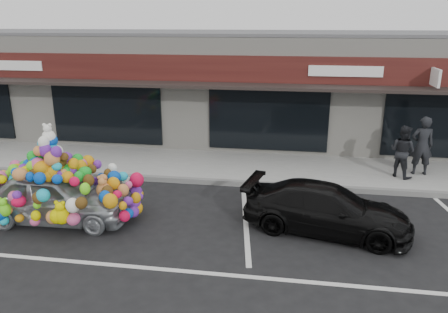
% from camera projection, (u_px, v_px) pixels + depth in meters
% --- Properties ---
extents(ground, '(90.00, 90.00, 0.00)m').
position_uv_depth(ground, '(136.00, 216.00, 11.12)').
color(ground, black).
rests_on(ground, ground).
extents(shop_building, '(24.00, 7.20, 4.31)m').
position_uv_depth(shop_building, '(202.00, 84.00, 18.41)').
color(shop_building, beige).
rests_on(shop_building, ground).
extents(sidewalk, '(26.00, 3.00, 0.15)m').
position_uv_depth(sidewalk, '(176.00, 164.00, 14.86)').
color(sidewalk, gray).
rests_on(sidewalk, ground).
extents(kerb, '(26.00, 0.18, 0.16)m').
position_uv_depth(kerb, '(163.00, 179.00, 13.45)').
color(kerb, slate).
rests_on(kerb, ground).
extents(parking_stripe_left, '(0.73, 4.37, 0.01)m').
position_uv_depth(parking_stripe_left, '(25.00, 205.00, 11.78)').
color(parking_stripe_left, silver).
rests_on(parking_stripe_left, ground).
extents(parking_stripe_mid, '(0.73, 4.37, 0.01)m').
position_uv_depth(parking_stripe_mid, '(246.00, 220.00, 10.89)').
color(parking_stripe_mid, silver).
rests_on(parking_stripe_mid, ground).
extents(lane_line, '(14.00, 0.12, 0.01)m').
position_uv_depth(lane_line, '(192.00, 272.00, 8.65)').
color(lane_line, silver).
rests_on(lane_line, ground).
extents(toy_car, '(2.76, 4.10, 2.35)m').
position_uv_depth(toy_car, '(56.00, 190.00, 10.66)').
color(toy_car, '#ABB1B7').
rests_on(toy_car, ground).
extents(black_sedan, '(2.34, 4.11, 1.12)m').
position_uv_depth(black_sedan, '(327.00, 209.00, 10.18)').
color(black_sedan, black).
rests_on(black_sedan, ground).
extents(pedestrian_a, '(0.68, 0.45, 1.84)m').
position_uv_depth(pedestrian_a, '(422.00, 146.00, 13.41)').
color(pedestrian_a, '#232429').
rests_on(pedestrian_a, sidewalk).
extents(pedestrian_b, '(0.99, 0.98, 1.61)m').
position_uv_depth(pedestrian_b, '(402.00, 151.00, 13.23)').
color(pedestrian_b, black).
rests_on(pedestrian_b, sidewalk).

